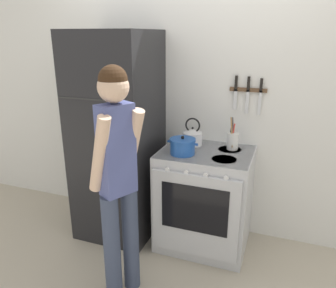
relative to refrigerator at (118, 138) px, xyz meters
name	(u,v)px	position (x,y,z in m)	size (l,w,h in m)	color
ground_plane	(182,219)	(0.52, 0.34, -0.93)	(14.00, 14.00, 0.00)	#B2A893
wall_back	(185,96)	(0.52, 0.37, 0.35)	(10.00, 0.06, 2.55)	silver
refrigerator	(118,138)	(0.00, 0.00, 0.00)	(0.68, 0.71, 1.85)	black
stove_range	(204,199)	(0.82, 0.01, -0.48)	(0.77, 0.66, 0.88)	silver
dutch_oven_pot	(183,146)	(0.65, -0.09, 0.02)	(0.26, 0.21, 0.16)	#1E4C9E
tea_kettle	(193,137)	(0.66, 0.16, 0.03)	(0.22, 0.17, 0.25)	silver
utensil_jar	(233,140)	(1.01, 0.16, 0.04)	(0.09, 0.10, 0.28)	silver
person	(118,175)	(0.41, -0.76, 0.01)	(0.37, 0.40, 1.65)	#38425B
wall_knife_strip	(248,90)	(1.08, 0.32, 0.45)	(0.31, 0.03, 0.32)	brown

